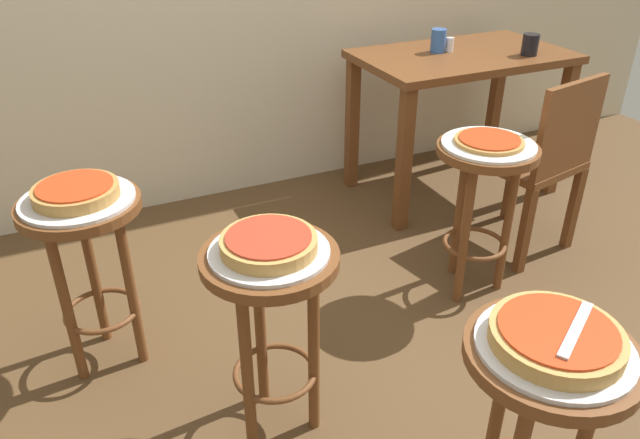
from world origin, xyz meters
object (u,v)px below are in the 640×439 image
Objects in this scene: pizza_middle at (269,243)px; pizza_rear at (76,191)px; condiment_shaker at (450,45)px; dining_table at (461,77)px; cup_near_edge at (530,45)px; pizza_foreground at (556,337)px; stool_middle at (272,302)px; wooden_chair at (539,159)px; serving_plate_middle at (269,252)px; stool_leftside at (483,185)px; pizza_leftside at (489,141)px; serving_plate_foreground at (554,347)px; stool_rear at (88,245)px; stool_foreground at (540,403)px; serving_plate_rear at (78,199)px; serving_plate_leftside at (489,145)px; pizza_server_knife at (576,329)px; cup_far_edge at (438,41)px.

pizza_rear is at bearing 129.31° from pizza_middle.
dining_table is at bearing -41.79° from condiment_shaker.
pizza_foreground is at bearing -129.15° from cup_near_edge.
pizza_rear is at bearing -159.92° from condiment_shaker.
cup_near_edge is at bearing 29.81° from stool_middle.
serving_plate_middle is at bearing -160.67° from wooden_chair.
pizza_leftside is (-0.00, -0.00, 0.19)m from stool_leftside.
serving_plate_foreground reaches higher than stool_rear.
stool_foreground is at bearing -55.27° from pizza_middle.
stool_leftside is (0.60, 1.00, -0.20)m from pizza_foreground.
dining_table reaches higher than pizza_leftside.
pizza_rear is at bearing -26.57° from stool_rear.
pizza_middle is 0.71m from serving_plate_rear.
condiment_shaker is at bearing 61.46° from pizza_foreground.
stool_rear is at bearing -159.92° from condiment_shaker.
stool_rear is at bearing 172.87° from serving_plate_leftside.
serving_plate_foreground is 2.15m from condiment_shaker.
pizza_foreground is 1.34× the size of pizza_server_knife.
stool_foreground is 1.18m from serving_plate_leftside.
cup_far_edge is 0.07m from condiment_shaker.
wooden_chair is (0.43, 0.15, -0.22)m from pizza_leftside.
cup_near_edge is at bearing 58.01° from wooden_chair.
serving_plate_leftside is at bearing -7.13° from pizza_rear.
stool_rear is at bearing 126.93° from serving_plate_foreground.
cup_near_edge reaches higher than pizza_foreground.
pizza_leftside is at bearing 29.20° from pizza_server_knife.
wooden_chair is at bearing 19.40° from stool_leftside.
pizza_middle reaches higher than stool_rear.
serving_plate_leftside and serving_plate_rear have the same top height.
stool_foreground is 5.72× the size of cup_far_edge.
pizza_leftside reaches higher than serving_plate_middle.
cup_near_edge is at bearing 50.85° from serving_plate_foreground.
serving_plate_leftside is 3.13× the size of cup_far_edge.
serving_plate_leftside is (0.60, 1.00, -0.03)m from pizza_foreground.
pizza_rear reaches higher than pizza_leftside.
pizza_rear is 2.08m from dining_table.
pizza_rear is (-0.45, 0.55, 0.20)m from stool_middle.
pizza_server_knife reaches higher than stool_foreground.
cup_near_edge reaches higher than wooden_chair.
stool_leftside is 0.61× the size of dining_table.
wooden_chair is at bearing 19.33° from pizza_middle.
dining_table reaches higher than pizza_rear.
pizza_middle is at bearing 124.73° from stool_foreground.
dining_table is (1.08, 1.84, -0.05)m from pizza_foreground.
dining_table reaches higher than pizza_server_knife.
serving_plate_rear is 0.03m from pizza_rear.
pizza_leftside is 1.51m from pizza_rear.
stool_middle is 0.78× the size of wooden_chair.
serving_plate_leftside is 0.02m from pizza_leftside.
stool_leftside is at bearing -7.13° from pizza_rear.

